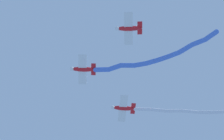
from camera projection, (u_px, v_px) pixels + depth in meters
airplane_lead at (83, 69)px, 90.70m from camera, size 4.83×6.47×1.62m
smoke_trail_lead at (157, 56)px, 90.92m from camera, size 23.08×6.83×3.83m
airplane_left_wing at (129, 28)px, 86.21m from camera, size 4.75×6.40×1.62m
airplane_right_wing at (123, 108)px, 95.81m from camera, size 4.89×6.52×1.62m
smoke_trail_right_wing at (217, 109)px, 95.00m from camera, size 31.84×3.28×1.95m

